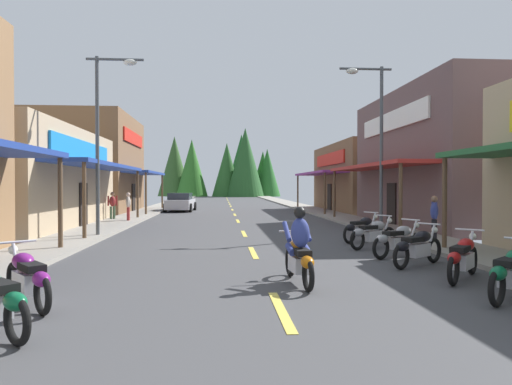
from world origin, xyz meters
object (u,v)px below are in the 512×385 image
(streetlamp_right, at_px, (374,127))
(parked_car_curbside, at_px, (180,202))
(rider_cruising_lead, at_px, (299,252))
(motorcycle_parked_right_4, at_px, (398,240))
(motorcycle_parked_right_3, at_px, (418,247))
(pedestrian_waiting, at_px, (434,216))
(pedestrian_browsing, at_px, (112,204))
(motorcycle_parked_right_1, at_px, (512,272))
(pedestrian_by_shop, at_px, (128,205))
(motorcycle_parked_right_2, at_px, (463,257))
(motorcycle_parked_right_5, at_px, (373,233))
(motorcycle_parked_left_2, at_px, (28,277))
(streetlamp_left, at_px, (106,122))
(motorcycle_parked_right_6, at_px, (362,228))

(streetlamp_right, height_order, parked_car_curbside, streetlamp_right)
(rider_cruising_lead, bearing_deg, motorcycle_parked_right_4, -49.92)
(motorcycle_parked_right_3, xyz_separation_m, rider_cruising_lead, (-3.26, -1.81, 0.17))
(rider_cruising_lead, relative_size, pedestrian_waiting, 1.31)
(rider_cruising_lead, height_order, pedestrian_browsing, pedestrian_browsing)
(motorcycle_parked_right_1, relative_size, pedestrian_by_shop, 1.06)
(streetlamp_right, bearing_deg, motorcycle_parked_right_2, -97.27)
(motorcycle_parked_right_2, distance_m, motorcycle_parked_right_3, 1.70)
(parked_car_curbside, bearing_deg, pedestrian_by_shop, 173.41)
(streetlamp_right, relative_size, motorcycle_parked_right_5, 3.64)
(motorcycle_parked_right_3, xyz_separation_m, pedestrian_waiting, (2.48, 4.34, 0.46))
(streetlamp_right, xyz_separation_m, motorcycle_parked_left_2, (-9.42, -10.71, -3.90))
(rider_cruising_lead, bearing_deg, streetlamp_right, -30.90)
(streetlamp_left, bearing_deg, pedestrian_by_shop, 94.48)
(pedestrian_waiting, bearing_deg, streetlamp_left, 179.81)
(streetlamp_left, bearing_deg, rider_cruising_lead, -56.04)
(motorcycle_parked_right_4, xyz_separation_m, parked_car_curbside, (-7.96, 23.35, 0.20))
(motorcycle_parked_right_2, bearing_deg, motorcycle_parked_right_3, 50.87)
(motorcycle_parked_right_4, distance_m, pedestrian_waiting, 3.79)
(motorcycle_parked_right_3, height_order, motorcycle_parked_right_4, same)
(motorcycle_parked_right_6, height_order, pedestrian_browsing, pedestrian_browsing)
(motorcycle_parked_right_2, relative_size, parked_car_curbside, 0.38)
(motorcycle_parked_right_1, relative_size, motorcycle_parked_left_2, 0.98)
(streetlamp_right, distance_m, pedestrian_waiting, 4.80)
(motorcycle_parked_right_2, distance_m, motorcycle_parked_left_2, 8.38)
(pedestrian_by_shop, xyz_separation_m, pedestrian_browsing, (-1.09, 1.15, 0.01))
(motorcycle_parked_right_3, height_order, pedestrian_browsing, pedestrian_browsing)
(streetlamp_left, relative_size, pedestrian_by_shop, 4.26)
(motorcycle_parked_right_1, distance_m, pedestrian_browsing, 21.69)
(motorcycle_parked_left_2, bearing_deg, motorcycle_parked_right_6, -83.33)
(motorcycle_parked_right_2, xyz_separation_m, pedestrian_by_shop, (-9.98, 15.83, 0.44))
(motorcycle_parked_right_1, height_order, motorcycle_parked_right_2, same)
(motorcycle_parked_right_5, xyz_separation_m, pedestrian_waiting, (2.51, 1.10, 0.46))
(streetlamp_left, relative_size, parked_car_curbside, 1.56)
(motorcycle_parked_left_2, bearing_deg, motorcycle_parked_right_2, -117.88)
(motorcycle_parked_right_2, height_order, pedestrian_waiting, pedestrian_waiting)
(motorcycle_parked_right_2, bearing_deg, streetlamp_left, 89.77)
(motorcycle_parked_right_1, relative_size, motorcycle_parked_right_6, 0.97)
(motorcycle_parked_right_1, distance_m, motorcycle_parked_right_3, 3.36)
(streetlamp_right, distance_m, parked_car_curbside, 19.96)
(motorcycle_parked_right_6, height_order, pedestrian_by_shop, pedestrian_by_shop)
(streetlamp_right, bearing_deg, pedestrian_by_shop, 149.27)
(motorcycle_parked_right_1, xyz_separation_m, motorcycle_parked_right_4, (-0.15, 4.80, 0.00))
(rider_cruising_lead, bearing_deg, motorcycle_parked_right_3, -65.16)
(motorcycle_parked_right_2, xyz_separation_m, motorcycle_parked_right_5, (-0.29, 4.92, 0.00))
(motorcycle_parked_right_2, relative_size, pedestrian_waiting, 1.01)
(streetlamp_left, relative_size, motorcycle_parked_left_2, 3.94)
(streetlamp_left, height_order, motorcycle_parked_left_2, streetlamp_left)
(motorcycle_parked_right_4, height_order, pedestrian_browsing, pedestrian_browsing)
(streetlamp_right, height_order, pedestrian_by_shop, streetlamp_right)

